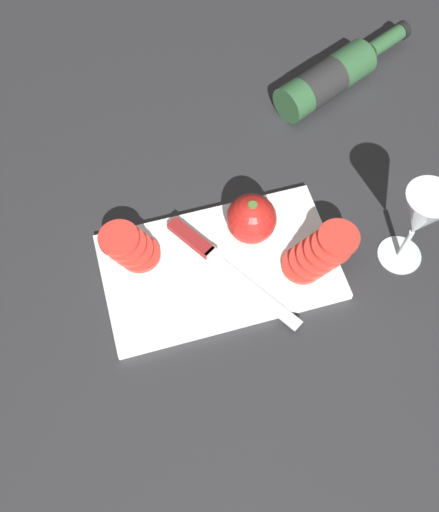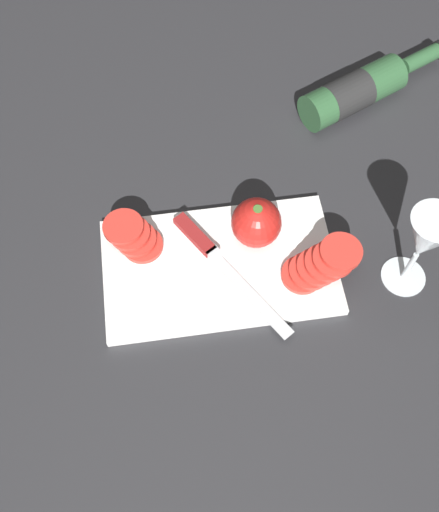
{
  "view_description": "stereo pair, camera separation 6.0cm",
  "coord_description": "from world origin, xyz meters",
  "px_view_note": "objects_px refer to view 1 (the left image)",
  "views": [
    {
      "loc": [
        0.11,
        0.41,
        0.89
      ],
      "look_at": [
        -0.01,
        -0.03,
        0.04
      ],
      "focal_mm": 42.0,
      "sensor_mm": 36.0,
      "label": 1
    },
    {
      "loc": [
        0.06,
        0.42,
        0.89
      ],
      "look_at": [
        -0.01,
        -0.03,
        0.04
      ],
      "focal_mm": 42.0,
      "sensor_mm": 36.0,
      "label": 2
    }
  ],
  "objects_px": {
    "whole_tomato": "(251,219)",
    "tomato_slice_stack_far": "(130,246)",
    "knife": "(205,250)",
    "tomato_slice_stack_near": "(321,253)",
    "wine_bottle": "(330,78)",
    "wine_glass": "(420,218)"
  },
  "relations": [
    {
      "from": "whole_tomato",
      "to": "tomato_slice_stack_near",
      "type": "xyz_separation_m",
      "value": [
        -0.09,
        0.08,
        -0.01
      ]
    },
    {
      "from": "wine_glass",
      "to": "tomato_slice_stack_near",
      "type": "height_order",
      "value": "wine_glass"
    },
    {
      "from": "whole_tomato",
      "to": "tomato_slice_stack_far",
      "type": "height_order",
      "value": "whole_tomato"
    },
    {
      "from": "wine_bottle",
      "to": "whole_tomato",
      "type": "relative_size",
      "value": 3.82
    },
    {
      "from": "wine_bottle",
      "to": "knife",
      "type": "xyz_separation_m",
      "value": [
        0.33,
        0.29,
        -0.02
      ]
    },
    {
      "from": "wine_bottle",
      "to": "knife",
      "type": "height_order",
      "value": "wine_bottle"
    },
    {
      "from": "knife",
      "to": "tomato_slice_stack_far",
      "type": "height_order",
      "value": "tomato_slice_stack_far"
    },
    {
      "from": "wine_glass",
      "to": "tomato_slice_stack_far",
      "type": "height_order",
      "value": "wine_glass"
    },
    {
      "from": "knife",
      "to": "tomato_slice_stack_far",
      "type": "bearing_deg",
      "value": -137.52
    },
    {
      "from": "wine_bottle",
      "to": "whole_tomato",
      "type": "distance_m",
      "value": 0.37
    },
    {
      "from": "whole_tomato",
      "to": "knife",
      "type": "xyz_separation_m",
      "value": [
        0.08,
        0.02,
        -0.04
      ]
    },
    {
      "from": "knife",
      "to": "tomato_slice_stack_near",
      "type": "xyz_separation_m",
      "value": [
        -0.18,
        0.07,
        0.02
      ]
    },
    {
      "from": "knife",
      "to": "wine_glass",
      "type": "bearing_deg",
      "value": 42.31
    },
    {
      "from": "wine_glass",
      "to": "knife",
      "type": "height_order",
      "value": "wine_glass"
    },
    {
      "from": "wine_bottle",
      "to": "whole_tomato",
      "type": "height_order",
      "value": "whole_tomato"
    },
    {
      "from": "knife",
      "to": "tomato_slice_stack_near",
      "type": "distance_m",
      "value": 0.19
    },
    {
      "from": "wine_glass",
      "to": "whole_tomato",
      "type": "xyz_separation_m",
      "value": [
        0.23,
        -0.1,
        -0.06
      ]
    },
    {
      "from": "wine_glass",
      "to": "knife",
      "type": "relative_size",
      "value": 0.72
    },
    {
      "from": "knife",
      "to": "tomato_slice_stack_far",
      "type": "xyz_separation_m",
      "value": [
        0.12,
        -0.03,
        0.01
      ]
    },
    {
      "from": "wine_bottle",
      "to": "whole_tomato",
      "type": "xyz_separation_m",
      "value": [
        0.24,
        0.28,
        0.02
      ]
    },
    {
      "from": "tomato_slice_stack_near",
      "to": "whole_tomato",
      "type": "bearing_deg",
      "value": -42.32
    },
    {
      "from": "wine_bottle",
      "to": "knife",
      "type": "relative_size",
      "value": 1.3
    }
  ]
}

